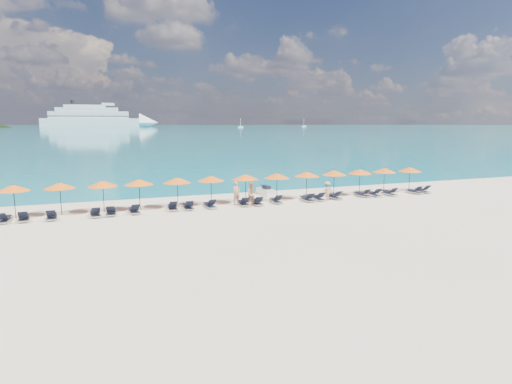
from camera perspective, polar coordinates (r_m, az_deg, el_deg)
name	(u,v)px	position (r m, az deg, el deg)	size (l,w,h in m)	color
ground	(272,216)	(28.77, 2.08, -3.26)	(1400.00, 1400.00, 0.00)	beige
sea	(103,126)	(686.06, -19.70, 8.23)	(1600.00, 1300.00, 0.01)	#1FA9B2
cruise_ship	(102,119)	(626.19, -19.87, 9.17)	(153.00, 47.43, 42.07)	silver
sailboat_near	(241,127)	(513.81, -2.07, 8.71)	(6.03, 2.01, 11.05)	silver
sailboat_far	(304,126)	(620.45, 6.39, 8.76)	(6.35, 2.12, 11.65)	silver
jetski	(266,191)	(37.36, 1.29, 0.15)	(1.01, 2.23, 0.77)	white
beachgoer_a	(236,193)	(32.59, -2.63, -0.15)	(0.66, 0.44, 1.82)	tan
beachgoer_b	(252,194)	(32.17, -0.52, -0.28)	(0.88, 0.51, 1.81)	tan
beachgoer_c	(327,191)	(34.96, 9.45, 0.15)	(1.00, 0.47, 1.55)	tan
umbrella_0	(13,188)	(32.05, -29.64, 0.48)	(2.10, 2.10, 2.28)	black
umbrella_1	(60,186)	(31.81, -24.71, 0.79)	(2.10, 2.10, 2.28)	black
umbrella_2	(103,184)	(31.67, -19.76, 1.06)	(2.10, 2.10, 2.28)	black
umbrella_3	(139,182)	(31.74, -15.33, 1.29)	(2.10, 2.10, 2.28)	black
umbrella_4	(177,180)	(32.11, -10.45, 1.56)	(2.10, 2.10, 2.28)	black
umbrella_5	(211,178)	(32.77, -6.02, 1.82)	(2.10, 2.10, 2.28)	black
umbrella_6	(246,177)	(33.52, -1.39, 2.03)	(2.10, 2.10, 2.28)	black
umbrella_7	(277,176)	(34.33, 2.82, 2.19)	(2.10, 2.10, 2.28)	black
umbrella_8	(307,174)	(35.60, 6.78, 2.39)	(2.10, 2.10, 2.28)	black
umbrella_9	(334,173)	(36.89, 10.39, 2.55)	(2.10, 2.10, 2.28)	black
umbrella_10	(360,171)	(38.27, 13.71, 2.67)	(2.10, 2.10, 2.28)	black
umbrella_11	(385,170)	(39.82, 16.77, 2.79)	(2.10, 2.10, 2.28)	black
umbrella_12	(410,169)	(41.29, 19.84, 2.85)	(2.10, 2.10, 2.28)	black
lounger_0	(4,219)	(31.28, -30.55, -3.11)	(0.72, 1.74, 0.66)	silver
lounger_1	(24,218)	(31.11, -28.57, -3.01)	(0.79, 1.75, 0.66)	silver
lounger_2	(52,216)	(30.76, -25.58, -2.91)	(0.68, 1.72, 0.66)	silver
lounger_3	(95,213)	(30.59, -20.65, -2.66)	(0.78, 1.75, 0.66)	silver
lounger_4	(111,212)	(30.69, -18.75, -2.51)	(0.76, 1.74, 0.66)	silver
lounger_5	(134,210)	(30.84, -15.95, -2.32)	(0.77, 1.75, 0.66)	silver
lounger_6	(173,207)	(31.33, -11.07, -1.95)	(0.71, 1.73, 0.66)	silver
lounger_7	(188,206)	(31.35, -9.02, -1.89)	(0.68, 1.72, 0.66)	silver
lounger_8	(210,205)	(31.70, -6.18, -1.70)	(0.73, 1.74, 0.66)	silver
lounger_9	(243,203)	(32.37, -1.70, -1.42)	(0.77, 1.75, 0.66)	silver
lounger_10	(257,202)	(32.60, 0.13, -1.34)	(0.75, 1.74, 0.66)	silver
lounger_11	(276,200)	(33.40, 2.66, -1.09)	(0.69, 1.72, 0.66)	silver
lounger_12	(307,199)	(34.32, 6.84, -0.87)	(0.63, 1.70, 0.66)	silver
lounger_13	(318,198)	(34.90, 8.28, -0.73)	(0.70, 1.73, 0.66)	silver
lounger_14	(334,196)	(35.75, 10.39, -0.55)	(0.72, 1.73, 0.66)	silver
lounger_15	(362,194)	(37.23, 13.98, -0.29)	(0.76, 1.74, 0.66)	silver
lounger_16	(374,194)	(37.80, 15.47, -0.21)	(0.73, 1.74, 0.66)	silver
lounger_17	(390,193)	(38.64, 17.39, -0.09)	(0.63, 1.70, 0.66)	silver
lounger_18	(414,191)	(40.34, 20.34, 0.13)	(0.63, 1.70, 0.66)	silver
lounger_19	(422,190)	(41.13, 21.31, 0.24)	(0.68, 1.72, 0.66)	silver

